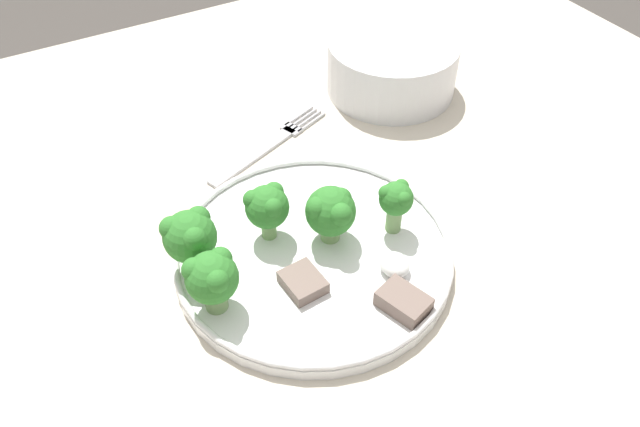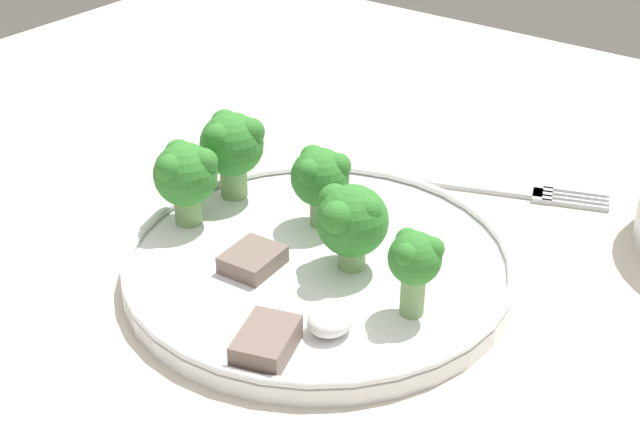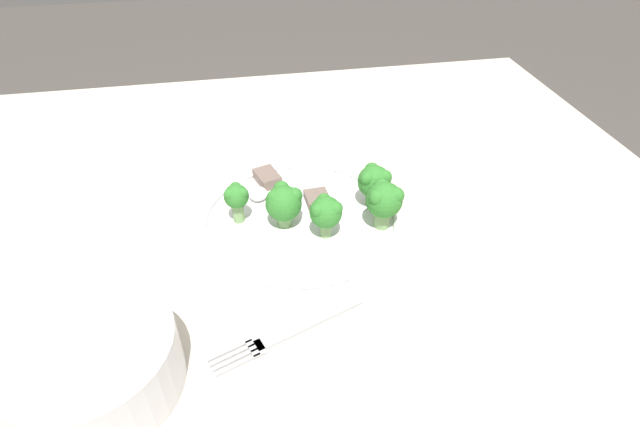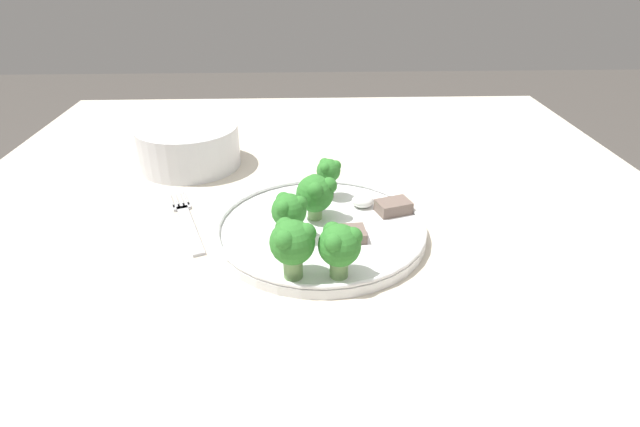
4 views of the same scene
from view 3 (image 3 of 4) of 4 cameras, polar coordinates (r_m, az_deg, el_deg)
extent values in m
cube|color=beige|center=(0.69, -3.95, -2.99)|extent=(1.06, 1.19, 0.03)
cylinder|color=brown|center=(1.40, 16.34, 1.00)|extent=(0.06, 0.06, 0.70)
cylinder|color=brown|center=(1.37, -29.01, -4.09)|extent=(0.06, 0.06, 0.70)
cylinder|color=white|center=(0.68, -2.25, -1.07)|extent=(0.26, 0.26, 0.01)
torus|color=white|center=(0.67, -2.26, -0.47)|extent=(0.26, 0.26, 0.01)
cube|color=#B2B2B7|center=(0.56, -1.21, -12.30)|extent=(0.06, 0.13, 0.00)
cube|color=#B2B2B7|center=(0.55, -7.31, -14.94)|extent=(0.03, 0.02, 0.00)
cube|color=#B2B2B7|center=(0.55, -10.25, -15.20)|extent=(0.02, 0.05, 0.00)
cube|color=#B2B2B7|center=(0.54, -9.96, -15.70)|extent=(0.02, 0.05, 0.00)
cube|color=#B2B2B7|center=(0.54, -9.67, -16.21)|extent=(0.02, 0.05, 0.00)
cube|color=#B2B2B7|center=(0.53, -9.37, -16.73)|extent=(0.02, 0.05, 0.00)
cylinder|color=silver|center=(0.53, -24.51, -15.47)|extent=(0.16, 0.16, 0.07)
cylinder|color=white|center=(0.54, -24.36, -15.81)|extent=(0.13, 0.13, 0.05)
cylinder|color=#7FA866|center=(0.64, 0.65, -1.70)|extent=(0.01, 0.01, 0.02)
sphere|color=#337F2D|center=(0.63, 0.67, 0.14)|extent=(0.04, 0.04, 0.04)
sphere|color=#337F2D|center=(0.63, 0.46, 1.50)|extent=(0.02, 0.02, 0.02)
sphere|color=#337F2D|center=(0.61, -0.20, 0.36)|extent=(0.02, 0.02, 0.02)
sphere|color=#337F2D|center=(0.62, 1.78, 0.59)|extent=(0.02, 0.02, 0.02)
cylinder|color=#7FA866|center=(0.70, 6.05, 1.82)|extent=(0.02, 0.02, 0.02)
sphere|color=#337F2D|center=(0.68, 6.19, 3.65)|extent=(0.05, 0.05, 0.05)
sphere|color=#337F2D|center=(0.69, 5.95, 4.99)|extent=(0.02, 0.02, 0.02)
sphere|color=#337F2D|center=(0.67, 5.44, 3.94)|extent=(0.02, 0.02, 0.02)
sphere|color=#337F2D|center=(0.68, 7.38, 4.15)|extent=(0.02, 0.02, 0.02)
cylinder|color=#7FA866|center=(0.66, 7.14, -0.52)|extent=(0.02, 0.02, 0.03)
sphere|color=#337F2D|center=(0.64, 7.35, 1.55)|extent=(0.05, 0.05, 0.05)
sphere|color=#337F2D|center=(0.65, 7.07, 3.05)|extent=(0.02, 0.02, 0.02)
sphere|color=#337F2D|center=(0.63, 6.53, 1.82)|extent=(0.02, 0.02, 0.02)
sphere|color=#337F2D|center=(0.63, 8.68, 2.07)|extent=(0.02, 0.02, 0.02)
cylinder|color=#7FA866|center=(0.67, -9.32, 0.19)|extent=(0.02, 0.02, 0.03)
sphere|color=#337F2D|center=(0.66, -9.54, 1.95)|extent=(0.03, 0.03, 0.03)
sphere|color=#337F2D|center=(0.66, -9.65, 2.96)|extent=(0.01, 0.01, 0.01)
sphere|color=#337F2D|center=(0.65, -10.33, 2.14)|extent=(0.01, 0.01, 0.01)
sphere|color=#337F2D|center=(0.65, -8.84, 2.32)|extent=(0.01, 0.01, 0.01)
cylinder|color=#7FA866|center=(0.66, -3.96, -0.45)|extent=(0.02, 0.02, 0.02)
sphere|color=#337F2D|center=(0.65, -4.05, 1.34)|extent=(0.05, 0.05, 0.05)
sphere|color=#337F2D|center=(0.65, -4.26, 2.83)|extent=(0.02, 0.02, 0.02)
sphere|color=#337F2D|center=(0.64, -5.12, 1.60)|extent=(0.02, 0.02, 0.02)
sphere|color=#337F2D|center=(0.64, -2.91, 1.86)|extent=(0.02, 0.02, 0.02)
cube|color=#756056|center=(0.70, -0.31, 1.68)|extent=(0.04, 0.03, 0.01)
cube|color=#756056|center=(0.75, -6.05, 4.10)|extent=(0.05, 0.04, 0.02)
ellipsoid|color=white|center=(0.71, -7.12, 2.26)|extent=(0.03, 0.03, 0.02)
camera|label=1|loc=(0.91, 7.96, 38.75)|focal=35.00mm
camera|label=2|loc=(0.95, -28.18, 28.92)|focal=50.00mm
camera|label=4|loc=(0.80, 43.18, 21.35)|focal=28.00mm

